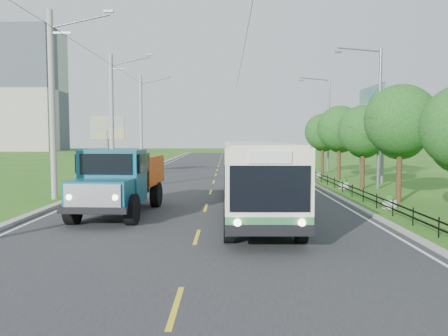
{
  "coord_description": "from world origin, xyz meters",
  "views": [
    {
      "loc": [
        1.0,
        -14.27,
        3.31
      ],
      "look_at": [
        0.86,
        5.88,
        1.9
      ],
      "focal_mm": 35.0,
      "sensor_mm": 36.0,
      "label": 1
    }
  ],
  "objects_px": {
    "pole_mid": "(112,115)",
    "billboard_left": "(107,131)",
    "streetlight_mid": "(377,113)",
    "pole_near": "(53,104)",
    "tree_fourth": "(364,133)",
    "bus": "(252,170)",
    "tree_back": "(323,134)",
    "pole_far": "(141,121)",
    "streetlight_far": "(327,121)",
    "planter_far": "(318,174)",
    "billboard_right": "(372,111)",
    "dump_truck": "(120,177)",
    "tree_fifth": "(340,131)",
    "planter_mid": "(344,184)",
    "planter_near": "(389,202)",
    "tree_third": "(400,124)"
  },
  "relations": [
    {
      "from": "pole_mid",
      "to": "billboard_left",
      "type": "relative_size",
      "value": 1.92
    },
    {
      "from": "streetlight_mid",
      "to": "pole_near",
      "type": "bearing_deg",
      "value": -165.19
    },
    {
      "from": "billboard_left",
      "to": "pole_near",
      "type": "bearing_deg",
      "value": -85.28
    },
    {
      "from": "tree_fourth",
      "to": "billboard_left",
      "type": "height_order",
      "value": "tree_fourth"
    },
    {
      "from": "bus",
      "to": "tree_back",
      "type": "bearing_deg",
      "value": 69.07
    },
    {
      "from": "pole_far",
      "to": "billboard_left",
      "type": "distance_m",
      "value": 9.17
    },
    {
      "from": "streetlight_far",
      "to": "billboard_left",
      "type": "relative_size",
      "value": 1.74
    },
    {
      "from": "planter_far",
      "to": "pole_near",
      "type": "bearing_deg",
      "value": -142.37
    },
    {
      "from": "pole_near",
      "to": "streetlight_mid",
      "type": "xyz_separation_m",
      "value": [
        18.9,
        5.0,
        -0.19
      ]
    },
    {
      "from": "billboard_right",
      "to": "dump_truck",
      "type": "bearing_deg",
      "value": -135.51
    },
    {
      "from": "pole_far",
      "to": "tree_back",
      "type": "bearing_deg",
      "value": -20.74
    },
    {
      "from": "dump_truck",
      "to": "tree_fifth",
      "type": "bearing_deg",
      "value": 52.3
    },
    {
      "from": "planter_mid",
      "to": "bus",
      "type": "height_order",
      "value": "bus"
    },
    {
      "from": "pole_near",
      "to": "pole_far",
      "type": "height_order",
      "value": "same"
    },
    {
      "from": "tree_fourth",
      "to": "planter_mid",
      "type": "height_order",
      "value": "tree_fourth"
    },
    {
      "from": "streetlight_far",
      "to": "planter_mid",
      "type": "distance_m",
      "value": 14.88
    },
    {
      "from": "planter_mid",
      "to": "billboard_right",
      "type": "height_order",
      "value": "billboard_right"
    },
    {
      "from": "pole_near",
      "to": "billboard_right",
      "type": "height_order",
      "value": "pole_near"
    },
    {
      "from": "streetlight_far",
      "to": "planter_mid",
      "type": "bearing_deg",
      "value": -98.3
    },
    {
      "from": "tree_fifth",
      "to": "planter_mid",
      "type": "xyz_separation_m",
      "value": [
        -1.26,
        -6.14,
        -3.57
      ]
    },
    {
      "from": "pole_far",
      "to": "billboard_right",
      "type": "distance_m",
      "value": 24.33
    },
    {
      "from": "billboard_left",
      "to": "planter_far",
      "type": "bearing_deg",
      "value": -6.31
    },
    {
      "from": "pole_near",
      "to": "tree_fourth",
      "type": "height_order",
      "value": "pole_near"
    },
    {
      "from": "pole_near",
      "to": "bus",
      "type": "distance_m",
      "value": 11.43
    },
    {
      "from": "pole_near",
      "to": "streetlight_mid",
      "type": "relative_size",
      "value": 1.1
    },
    {
      "from": "streetlight_mid",
      "to": "billboard_right",
      "type": "relative_size",
      "value": 1.24
    },
    {
      "from": "planter_near",
      "to": "planter_far",
      "type": "height_order",
      "value": "same"
    },
    {
      "from": "streetlight_mid",
      "to": "streetlight_far",
      "type": "height_order",
      "value": "same"
    },
    {
      "from": "pole_far",
      "to": "dump_truck",
      "type": "distance_m",
      "value": 29.22
    },
    {
      "from": "pole_far",
      "to": "tree_third",
      "type": "relative_size",
      "value": 1.67
    },
    {
      "from": "pole_far",
      "to": "tree_fourth",
      "type": "bearing_deg",
      "value": -46.15
    },
    {
      "from": "streetlight_far",
      "to": "planter_near",
      "type": "relative_size",
      "value": 13.54
    },
    {
      "from": "tree_third",
      "to": "tree_fifth",
      "type": "distance_m",
      "value": 12.0
    },
    {
      "from": "tree_back",
      "to": "dump_truck",
      "type": "height_order",
      "value": "tree_back"
    },
    {
      "from": "pole_near",
      "to": "tree_fifth",
      "type": "distance_m",
      "value": 21.31
    },
    {
      "from": "planter_mid",
      "to": "planter_far",
      "type": "bearing_deg",
      "value": 90.0
    },
    {
      "from": "planter_far",
      "to": "dump_truck",
      "type": "relative_size",
      "value": 0.1
    },
    {
      "from": "tree_back",
      "to": "planter_near",
      "type": "height_order",
      "value": "tree_back"
    },
    {
      "from": "pole_mid",
      "to": "planter_mid",
      "type": "distance_m",
      "value": 18.88
    },
    {
      "from": "streetlight_far",
      "to": "dump_truck",
      "type": "relative_size",
      "value": 1.33
    },
    {
      "from": "streetlight_far",
      "to": "planter_near",
      "type": "height_order",
      "value": "streetlight_far"
    },
    {
      "from": "pole_near",
      "to": "tree_back",
      "type": "relative_size",
      "value": 1.82
    },
    {
      "from": "tree_fifth",
      "to": "tree_back",
      "type": "distance_m",
      "value": 6.0
    },
    {
      "from": "tree_fourth",
      "to": "billboard_left",
      "type": "bearing_deg",
      "value": 153.01
    },
    {
      "from": "streetlight_mid",
      "to": "billboard_left",
      "type": "height_order",
      "value": "streetlight_mid"
    },
    {
      "from": "pole_far",
      "to": "tree_fourth",
      "type": "height_order",
      "value": "pole_far"
    },
    {
      "from": "tree_fifth",
      "to": "planter_mid",
      "type": "bearing_deg",
      "value": -101.56
    },
    {
      "from": "tree_fourth",
      "to": "planter_mid",
      "type": "relative_size",
      "value": 8.06
    },
    {
      "from": "pole_near",
      "to": "tree_fourth",
      "type": "distance_m",
      "value": 18.89
    },
    {
      "from": "tree_back",
      "to": "billboard_right",
      "type": "xyz_separation_m",
      "value": [
        2.44,
        -6.14,
        1.69
      ]
    }
  ]
}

